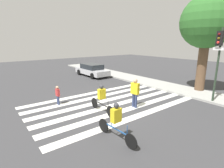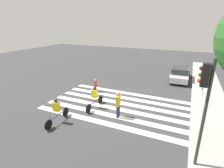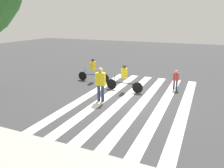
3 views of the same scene
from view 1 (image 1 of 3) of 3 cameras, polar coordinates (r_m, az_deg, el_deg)
ground_plane at (r=11.29m, az=-0.78°, el=-6.16°), size 60.00×60.00×0.00m
sidewalk_curb at (r=15.65m, az=17.92°, el=-0.87°), size 36.00×2.50×0.14m
crosswalk_stripes at (r=11.29m, az=-0.78°, el=-6.14°), size 5.57×10.00×0.01m
traffic_light at (r=12.32m, az=31.45°, el=8.98°), size 0.60×0.50×4.64m
street_tree at (r=14.94m, az=28.64°, el=17.06°), size 3.81×3.81×7.13m
pedestrian_adult_tall_backpack at (r=10.35m, az=7.51°, el=-2.39°), size 0.52×0.30×1.75m
pedestrian_adult_blue_shirt at (r=11.29m, az=-17.31°, el=-3.18°), size 0.34×0.18×1.20m
cyclist_near_curb at (r=9.55m, az=-3.37°, el=-4.50°), size 2.26×0.41×1.59m
cyclist_far_lane at (r=6.97m, az=1.35°, el=-11.67°), size 2.24×0.41×1.57m
car_parked_dark_suv at (r=19.92m, az=-6.58°, el=4.62°), size 4.76×1.94×1.36m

